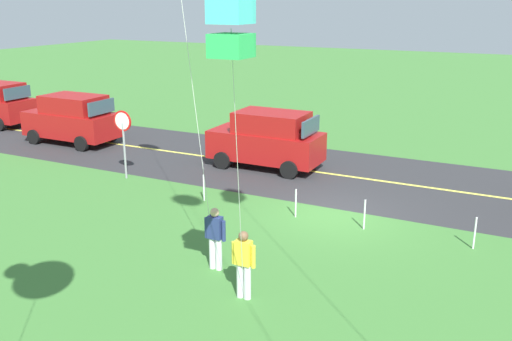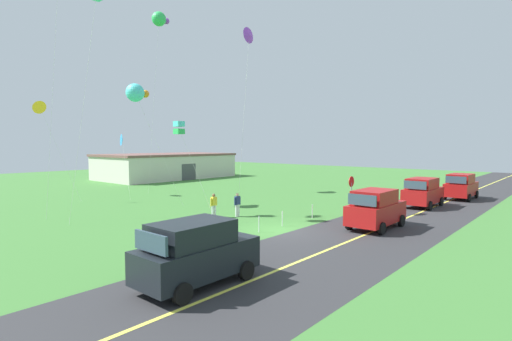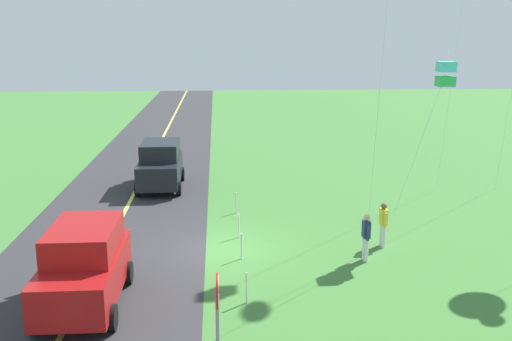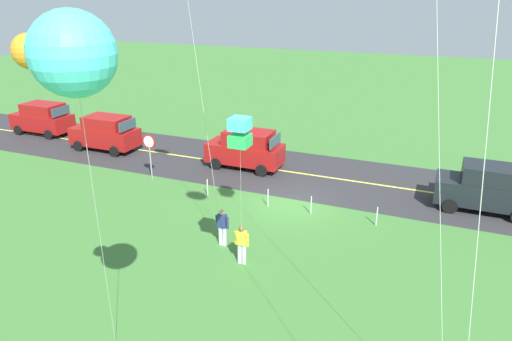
{
  "view_description": "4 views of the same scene",
  "coord_description": "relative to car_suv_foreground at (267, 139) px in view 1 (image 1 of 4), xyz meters",
  "views": [
    {
      "loc": [
        -5.12,
        15.58,
        6.37
      ],
      "look_at": [
        1.52,
        2.27,
        1.84
      ],
      "focal_mm": 39.37,
      "sensor_mm": 36.0,
      "label": 1
    },
    {
      "loc": [
        -17.18,
        -12.88,
        4.85
      ],
      "look_at": [
        1.11,
        2.9,
        3.2
      ],
      "focal_mm": 27.07,
      "sensor_mm": 36.0,
      "label": 2
    },
    {
      "loc": [
        19.15,
        -0.05,
        7.28
      ],
      "look_at": [
        1.94,
        1.12,
        3.26
      ],
      "focal_mm": 40.78,
      "sensor_mm": 36.0,
      "label": 3
    },
    {
      "loc": [
        -6.1,
        19.48,
        9.74
      ],
      "look_at": [
        1.46,
        0.99,
        1.89
      ],
      "focal_mm": 32.26,
      "sensor_mm": 36.0,
      "label": 4
    }
  ],
  "objects": [
    {
      "name": "person_adult_companion",
      "position": [
        -3.91,
        9.44,
        -0.29
      ],
      "size": [
        0.58,
        0.22,
        1.6
      ],
      "rotation": [
        0.0,
        0.0,
        3.97
      ],
      "color": "silver",
      "rests_on": "ground"
    },
    {
      "name": "person_adult_near",
      "position": [
        -2.63,
        8.5,
        -0.29
      ],
      "size": [
        0.58,
        0.22,
        1.6
      ],
      "rotation": [
        0.0,
        0.0,
        6.11
      ],
      "color": "silver",
      "rests_on": "ground"
    },
    {
      "name": "fence_post_1",
      "position": [
        -5.2,
        4.42,
        -0.7
      ],
      "size": [
        0.05,
        0.05,
        0.9
      ],
      "primitive_type": "cylinder",
      "color": "silver",
      "rests_on": "ground"
    },
    {
      "name": "fence_post_0",
      "position": [
        -8.2,
        4.42,
        -0.7
      ],
      "size": [
        0.05,
        0.05,
        0.9
      ],
      "primitive_type": "cylinder",
      "color": "silver",
      "rests_on": "ground"
    },
    {
      "name": "fence_post_3",
      "position": [
        0.21,
        4.42,
        -0.7
      ],
      "size": [
        0.05,
        0.05,
        0.9
      ],
      "primitive_type": "cylinder",
      "color": "silver",
      "rests_on": "ground"
    },
    {
      "name": "asphalt_road",
      "position": [
        -4.02,
        -0.28,
        -1.15
      ],
      "size": [
        120.0,
        7.0,
        0.0
      ],
      "primitive_type": "cube",
      "color": "#2D2D30",
      "rests_on": "ground"
    },
    {
      "name": "car_parked_east_near",
      "position": [
        9.72,
        0.44,
        0.0
      ],
      "size": [
        4.4,
        2.12,
        2.24
      ],
      "color": "maroon",
      "rests_on": "ground"
    },
    {
      "name": "kite_blue_mid",
      "position": [
        -4.92,
        11.69,
        4.79
      ],
      "size": [
        1.3,
        2.55,
        6.39
      ],
      "color": "silver",
      "rests_on": "ground"
    },
    {
      "name": "road_centre_stripe",
      "position": [
        -4.02,
        -0.28,
        -1.15
      ],
      "size": [
        120.0,
        0.16,
        0.0
      ],
      "primitive_type": "cube",
      "color": "#E5E04C",
      "rests_on": "asphalt_road"
    },
    {
      "name": "fence_post_2",
      "position": [
        -3.06,
        4.42,
        -0.7
      ],
      "size": [
        0.05,
        0.05,
        0.9
      ],
      "primitive_type": "cylinder",
      "color": "silver",
      "rests_on": "ground"
    },
    {
      "name": "stop_sign",
      "position": [
        4.1,
        3.62,
        0.65
      ],
      "size": [
        0.76,
        0.08,
        2.56
      ],
      "color": "gray",
      "rests_on": "ground"
    },
    {
      "name": "car_suv_foreground",
      "position": [
        0.0,
        0.0,
        0.0
      ],
      "size": [
        4.4,
        2.12,
        2.24
      ],
      "color": "maroon",
      "rests_on": "ground"
    },
    {
      "name": "ground_plane",
      "position": [
        -4.02,
        3.72,
        -1.2
      ],
      "size": [
        120.0,
        120.0,
        0.1
      ],
      "primitive_type": "cube",
      "color": "#3D7533"
    }
  ]
}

